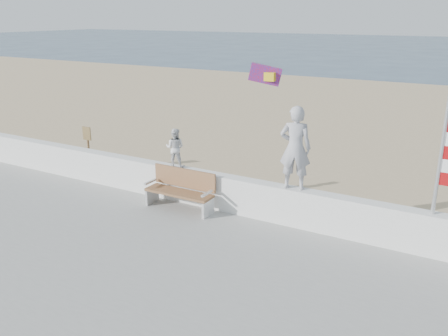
% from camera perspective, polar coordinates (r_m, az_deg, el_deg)
% --- Properties ---
extents(ground, '(220.00, 220.00, 0.00)m').
position_cam_1_polar(ground, '(10.63, -5.78, -9.43)').
color(ground, '#2B4257').
rests_on(ground, ground).
extents(sand, '(90.00, 40.00, 0.08)m').
position_cam_1_polar(sand, '(18.21, 10.62, 2.33)').
color(sand, tan).
rests_on(sand, ground).
extents(seawall, '(30.00, 0.35, 0.90)m').
position_cam_1_polar(seawall, '(11.91, -0.37, -2.88)').
color(seawall, white).
rests_on(seawall, boardwalk).
extents(adult, '(0.79, 0.61, 1.92)m').
position_cam_1_polar(adult, '(10.70, 8.57, 2.40)').
color(adult, '#A7A7AD').
rests_on(adult, seawall).
extents(child, '(0.59, 0.52, 1.03)m').
position_cam_1_polar(child, '(12.31, -5.91, 2.44)').
color(child, silver).
rests_on(child, seawall).
extents(bench, '(1.80, 0.57, 1.00)m').
position_cam_1_polar(bench, '(11.98, -5.20, -2.53)').
color(bench, brown).
rests_on(bench, boardwalk).
extents(parafoil_kite, '(0.96, 0.63, 0.65)m').
position_cam_1_polar(parafoil_kite, '(13.53, 5.06, 11.12)').
color(parafoil_kite, red).
rests_on(parafoil_kite, ground).
extents(sign, '(0.32, 0.07, 1.46)m').
position_cam_1_polar(sign, '(15.52, -16.03, 2.65)').
color(sign, brown).
rests_on(sign, sand).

